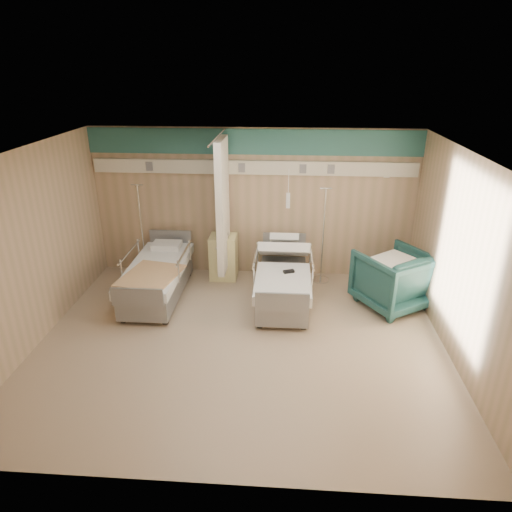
{
  "coord_description": "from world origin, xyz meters",
  "views": [
    {
      "loc": [
        0.63,
        -5.74,
        3.87
      ],
      "look_at": [
        0.18,
        0.6,
        1.15
      ],
      "focal_mm": 32.0,
      "sensor_mm": 36.0,
      "label": 1
    }
  ],
  "objects_px": {
    "bed_right": "(283,285)",
    "bedside_cabinet": "(224,257)",
    "bed_left": "(158,281)",
    "visitor_armchair": "(393,279)",
    "iv_stand_left": "(145,258)",
    "iv_stand_right": "(321,263)"
  },
  "relations": [
    {
      "from": "bed_right",
      "to": "bedside_cabinet",
      "type": "distance_m",
      "value": 1.46
    },
    {
      "from": "bedside_cabinet",
      "to": "iv_stand_left",
      "type": "xyz_separation_m",
      "value": [
        -1.53,
        -0.05,
        -0.05
      ]
    },
    {
      "from": "bed_right",
      "to": "bedside_cabinet",
      "type": "bearing_deg",
      "value": 141.95
    },
    {
      "from": "bedside_cabinet",
      "to": "bed_right",
      "type": "bearing_deg",
      "value": -38.05
    },
    {
      "from": "bed_right",
      "to": "bedside_cabinet",
      "type": "relative_size",
      "value": 2.54
    },
    {
      "from": "bedside_cabinet",
      "to": "visitor_armchair",
      "type": "bearing_deg",
      "value": -16.74
    },
    {
      "from": "bedside_cabinet",
      "to": "iv_stand_right",
      "type": "distance_m",
      "value": 1.86
    },
    {
      "from": "visitor_armchair",
      "to": "iv_stand_right",
      "type": "relative_size",
      "value": 0.6
    },
    {
      "from": "bed_right",
      "to": "iv_stand_left",
      "type": "xyz_separation_m",
      "value": [
        -2.68,
        0.85,
        0.06
      ]
    },
    {
      "from": "bed_left",
      "to": "bedside_cabinet",
      "type": "relative_size",
      "value": 2.54
    },
    {
      "from": "bedside_cabinet",
      "to": "visitor_armchair",
      "type": "relative_size",
      "value": 0.78
    },
    {
      "from": "bed_left",
      "to": "visitor_armchair",
      "type": "relative_size",
      "value": 1.99
    },
    {
      "from": "iv_stand_right",
      "to": "iv_stand_left",
      "type": "bearing_deg",
      "value": -179.6
    },
    {
      "from": "bed_left",
      "to": "iv_stand_left",
      "type": "relative_size",
      "value": 1.18
    },
    {
      "from": "bedside_cabinet",
      "to": "visitor_armchair",
      "type": "height_order",
      "value": "visitor_armchair"
    },
    {
      "from": "visitor_armchair",
      "to": "iv_stand_left",
      "type": "distance_m",
      "value": 4.61
    },
    {
      "from": "visitor_armchair",
      "to": "iv_stand_left",
      "type": "height_order",
      "value": "iv_stand_left"
    },
    {
      "from": "bedside_cabinet",
      "to": "visitor_armchair",
      "type": "distance_m",
      "value": 3.13
    },
    {
      "from": "bed_right",
      "to": "iv_stand_right",
      "type": "height_order",
      "value": "iv_stand_right"
    },
    {
      "from": "iv_stand_right",
      "to": "iv_stand_left",
      "type": "distance_m",
      "value": 3.39
    },
    {
      "from": "bed_left",
      "to": "bedside_cabinet",
      "type": "bearing_deg",
      "value": 40.6
    },
    {
      "from": "iv_stand_left",
      "to": "bed_left",
      "type": "bearing_deg",
      "value": -60.64
    }
  ]
}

